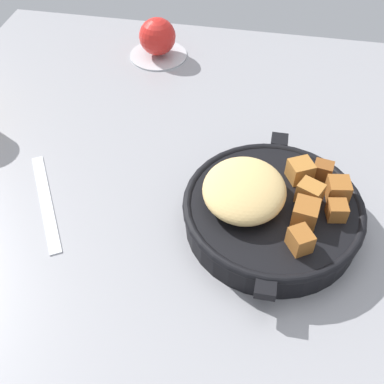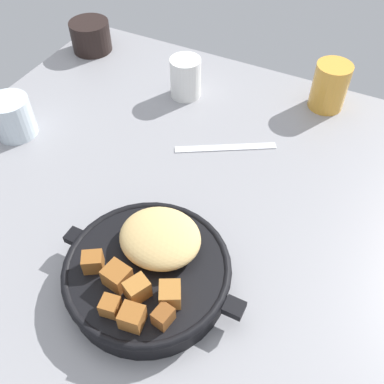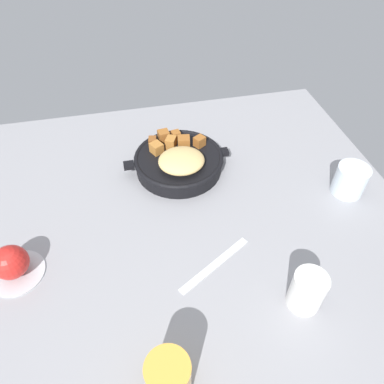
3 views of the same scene
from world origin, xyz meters
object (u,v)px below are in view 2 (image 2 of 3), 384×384
(cast_iron_skillet, at_px, (151,270))
(white_creamer_pitcher, at_px, (186,78))
(water_glass_short, at_px, (12,117))
(coffee_mug_dark, at_px, (91,36))
(butter_knife, at_px, (226,147))
(juice_glass_amber, at_px, (330,86))

(cast_iron_skillet, xyz_separation_m, white_creamer_pitcher, (-0.16, 0.42, 0.01))
(cast_iron_skillet, distance_m, white_creamer_pitcher, 0.45)
(water_glass_short, bearing_deg, white_creamer_pitcher, 47.40)
(white_creamer_pitcher, bearing_deg, coffee_mug_dark, 167.56)
(cast_iron_skillet, height_order, white_creamer_pitcher, white_creamer_pitcher)
(cast_iron_skillet, bearing_deg, white_creamer_pitcher, 111.05)
(butter_knife, bearing_deg, coffee_mug_dark, 127.07)
(water_glass_short, distance_m, juice_glass_amber, 0.62)
(juice_glass_amber, bearing_deg, coffee_mug_dark, -176.69)
(butter_knife, xyz_separation_m, coffee_mug_dark, (-0.42, 0.18, 0.03))
(cast_iron_skillet, height_order, juice_glass_amber, juice_glass_amber)
(coffee_mug_dark, height_order, juice_glass_amber, juice_glass_amber)
(butter_knife, relative_size, white_creamer_pitcher, 2.26)
(cast_iron_skillet, distance_m, coffee_mug_dark, 0.66)
(water_glass_short, bearing_deg, juice_glass_amber, 34.48)
(cast_iron_skillet, relative_size, coffee_mug_dark, 3.02)
(cast_iron_skillet, xyz_separation_m, butter_knife, (-0.02, 0.31, -0.03))
(white_creamer_pitcher, bearing_deg, juice_glass_amber, 18.97)
(butter_knife, relative_size, juice_glass_amber, 1.99)
(butter_knife, xyz_separation_m, water_glass_short, (-0.38, -0.14, 0.04))
(cast_iron_skillet, relative_size, butter_knife, 1.46)
(butter_knife, relative_size, water_glass_short, 2.45)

